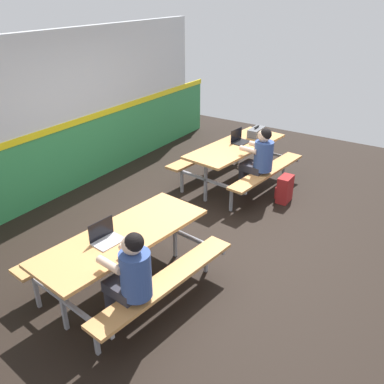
{
  "coord_description": "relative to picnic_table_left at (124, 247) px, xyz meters",
  "views": [
    {
      "loc": [
        -4.4,
        -2.78,
        3.18
      ],
      "look_at": [
        0.0,
        0.09,
        0.55
      ],
      "focal_mm": 38.81,
      "sensor_mm": 36.0,
      "label": 1
    }
  ],
  "objects": [
    {
      "name": "accent_backdrop",
      "position": [
        1.6,
        2.57,
        0.67
      ],
      "size": [
        8.0,
        0.14,
        2.6
      ],
      "color": "#338C4C",
      "rests_on": "ground"
    },
    {
      "name": "picnic_table_right",
      "position": [
        3.2,
        0.28,
        0.0
      ],
      "size": [
        2.11,
        1.77,
        0.74
      ],
      "color": "tan",
      "rests_on": "ground"
    },
    {
      "name": "picnic_table_left",
      "position": [
        0.0,
        0.0,
        0.0
      ],
      "size": [
        2.11,
        1.77,
        0.74
      ],
      "color": "tan",
      "rests_on": "ground"
    },
    {
      "name": "laptop_dark",
      "position": [
        3.34,
        0.3,
        0.21
      ],
      "size": [
        0.34,
        0.26,
        0.22
      ],
      "color": "black",
      "rests_on": "picnic_table_right"
    },
    {
      "name": "backpack_dark",
      "position": [
        3.06,
        -0.7,
        -0.36
      ],
      "size": [
        0.3,
        0.22,
        0.44
      ],
      "color": "maroon",
      "rests_on": "ground"
    },
    {
      "name": "laptop_silver",
      "position": [
        -0.2,
        0.06,
        0.21
      ],
      "size": [
        0.34,
        0.26,
        0.22
      ],
      "color": "silver",
      "rests_on": "picnic_table_left"
    },
    {
      "name": "toolbox_grey",
      "position": [
        3.82,
        0.2,
        0.23
      ],
      "size": [
        0.4,
        0.18,
        0.18
      ],
      "color": "#595B60",
      "rests_on": "picnic_table_right"
    },
    {
      "name": "student_further",
      "position": [
        2.96,
        -0.26,
        0.13
      ],
      "size": [
        0.39,
        0.54,
        1.21
      ],
      "color": "#2D2D38",
      "rests_on": "ground"
    },
    {
      "name": "student_nearer",
      "position": [
        -0.47,
        -0.5,
        0.13
      ],
      "size": [
        0.39,
        0.54,
        1.21
      ],
      "color": "#2D2D38",
      "rests_on": "ground"
    },
    {
      "name": "ground_plane",
      "position": [
        1.6,
        0.04,
        -0.59
      ],
      "size": [
        10.0,
        10.0,
        0.02
      ],
      "primitive_type": "cube",
      "color": "black"
    }
  ]
}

